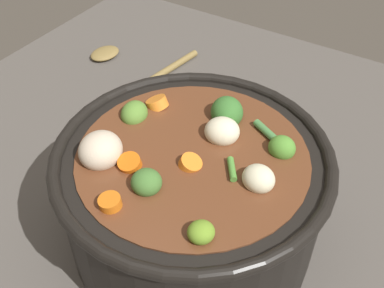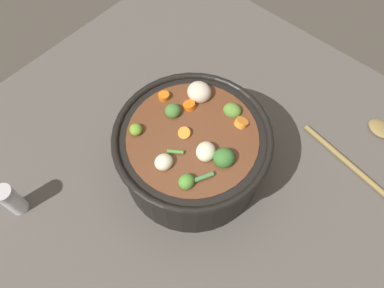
{
  "view_description": "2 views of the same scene",
  "coord_description": "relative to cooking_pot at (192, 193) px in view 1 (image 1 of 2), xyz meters",
  "views": [
    {
      "loc": [
        0.2,
        -0.32,
        0.51
      ],
      "look_at": [
        -0.01,
        0.02,
        0.14
      ],
      "focal_mm": 43.64,
      "sensor_mm": 36.0,
      "label": 1
    },
    {
      "loc": [
        0.27,
        0.24,
        0.75
      ],
      "look_at": [
        0.01,
        0.01,
        0.14
      ],
      "focal_mm": 33.24,
      "sensor_mm": 36.0,
      "label": 2
    }
  ],
  "objects": [
    {
      "name": "cooking_pot",
      "position": [
        0.0,
        0.0,
        0.0
      ],
      "size": [
        0.32,
        0.32,
        0.17
      ],
      "color": "black",
      "rests_on": "ground_plane"
    },
    {
      "name": "ground_plane",
      "position": [
        0.0,
        0.0,
        -0.08
      ],
      "size": [
        1.1,
        1.1,
        0.0
      ],
      "primitive_type": "plane",
      "color": "#514C47"
    },
    {
      "name": "wooden_spoon",
      "position": [
        -0.32,
        0.27,
        -0.07
      ],
      "size": [
        0.19,
        0.24,
        0.01
      ],
      "color": "olive",
      "rests_on": "ground_plane"
    }
  ]
}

